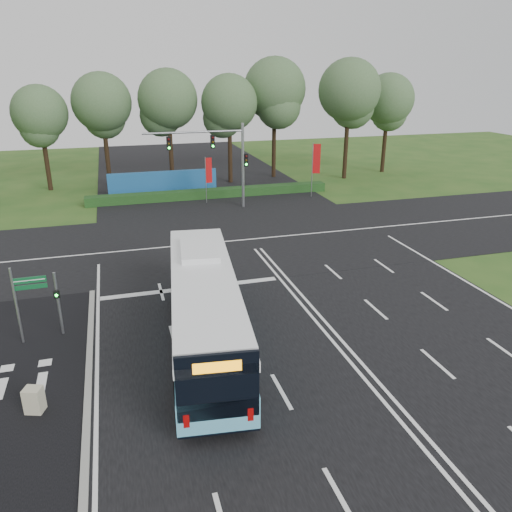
{
  "coord_description": "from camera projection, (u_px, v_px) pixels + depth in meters",
  "views": [
    {
      "loc": [
        -8.46,
        -19.45,
        11.13
      ],
      "look_at": [
        -2.24,
        2.0,
        2.7
      ],
      "focal_mm": 35.0,
      "sensor_mm": 36.0,
      "label": 1
    }
  ],
  "objects": [
    {
      "name": "bike_path",
      "position": [
        17.0,
        403.0,
        17.65
      ],
      "size": [
        5.0,
        18.0,
        0.06
      ],
      "primitive_type": "cube",
      "color": "black",
      "rests_on": "ground"
    },
    {
      "name": "road_cross",
      "position": [
        247.0,
        240.0,
        34.38
      ],
      "size": [
        120.0,
        14.0,
        0.05
      ],
      "primitive_type": "cube",
      "color": "black",
      "rests_on": "ground"
    },
    {
      "name": "street_sign",
      "position": [
        23.0,
        295.0,
        20.81
      ],
      "size": [
        1.37,
        0.11,
        3.51
      ],
      "rotation": [
        0.0,
        0.0,
        0.01
      ],
      "color": "gray",
      "rests_on": "ground"
    },
    {
      "name": "eucalyptus_row",
      "position": [
        211.0,
        99.0,
        48.8
      ],
      "size": [
        48.31,
        9.35,
        12.31
      ],
      "color": "black",
      "rests_on": "ground"
    },
    {
      "name": "utility_cabinet",
      "position": [
        34.0,
        401.0,
        17.03
      ],
      "size": [
        0.72,
        0.66,
        0.98
      ],
      "primitive_type": "cube",
      "rotation": [
        0.0,
        0.0,
        -0.34
      ],
      "color": "#BEB899",
      "rests_on": "ground"
    },
    {
      "name": "pedestrian_signal",
      "position": [
        58.0,
        302.0,
        21.6
      ],
      "size": [
        0.27,
        0.4,
        2.99
      ],
      "rotation": [
        0.0,
        0.0,
        0.3
      ],
      "color": "gray",
      "rests_on": "ground"
    },
    {
      "name": "road_main",
      "position": [
        313.0,
        318.0,
        23.61
      ],
      "size": [
        20.0,
        120.0,
        0.04
      ],
      "primitive_type": "cube",
      "color": "black",
      "rests_on": "ground"
    },
    {
      "name": "traffic_light_gantry",
      "position": [
        221.0,
        153.0,
        40.44
      ],
      "size": [
        8.41,
        0.28,
        7.0
      ],
      "color": "gray",
      "rests_on": "ground"
    },
    {
      "name": "banner_flag_mid",
      "position": [
        208.0,
        173.0,
        42.95
      ],
      "size": [
        0.6,
        0.11,
        4.05
      ],
      "rotation": [
        0.0,
        0.0,
        0.11
      ],
      "color": "gray",
      "rests_on": "ground"
    },
    {
      "name": "ground",
      "position": [
        313.0,
        319.0,
        23.61
      ],
      "size": [
        120.0,
        120.0,
        0.0
      ],
      "primitive_type": "plane",
      "color": "#274F1A",
      "rests_on": "ground"
    },
    {
      "name": "kerb_strip",
      "position": [
        88.0,
        391.0,
        18.26
      ],
      "size": [
        0.25,
        18.0,
        0.12
      ],
      "primitive_type": "cube",
      "color": "gray",
      "rests_on": "ground"
    },
    {
      "name": "city_bus",
      "position": [
        204.0,
        308.0,
        20.73
      ],
      "size": [
        4.05,
        12.67,
        3.57
      ],
      "rotation": [
        0.0,
        0.0,
        -0.12
      ],
      "color": "#5EB9DA",
      "rests_on": "ground"
    },
    {
      "name": "banner_flag_right",
      "position": [
        315.0,
        162.0,
        44.83
      ],
      "size": [
        0.71,
        0.25,
        4.93
      ],
      "rotation": [
        0.0,
        0.0,
        -0.29
      ],
      "color": "gray",
      "rests_on": "ground"
    },
    {
      "name": "blue_hoarding",
      "position": [
        163.0,
        183.0,
        46.44
      ],
      "size": [
        10.0,
        0.3,
        2.2
      ],
      "primitive_type": "cube",
      "color": "#1A538E",
      "rests_on": "ground"
    },
    {
      "name": "hedge",
      "position": [
        211.0,
        194.0,
        45.48
      ],
      "size": [
        22.0,
        1.2,
        0.8
      ],
      "primitive_type": "cube",
      "color": "#163714",
      "rests_on": "ground"
    }
  ]
}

